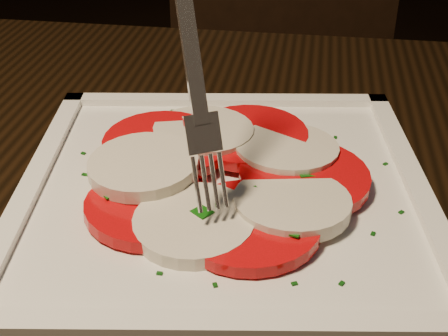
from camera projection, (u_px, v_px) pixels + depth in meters
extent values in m
cube|color=black|center=(232.00, 256.00, 0.43)|extent=(1.24, 0.87, 0.04)
cube|color=black|center=(285.00, 151.00, 1.11)|extent=(0.50, 0.50, 0.04)
cylinder|color=black|center=(183.00, 324.00, 1.09)|extent=(0.04, 0.04, 0.41)
cylinder|color=black|center=(389.00, 325.00, 1.08)|extent=(0.04, 0.04, 0.41)
cylinder|color=black|center=(193.00, 206.00, 1.39)|extent=(0.04, 0.04, 0.41)
cylinder|color=black|center=(354.00, 206.00, 1.39)|extent=(0.04, 0.04, 0.41)
cube|color=white|center=(224.00, 195.00, 0.44)|extent=(0.33, 0.33, 0.01)
cylinder|color=red|center=(154.00, 207.00, 0.41)|extent=(0.09, 0.09, 0.02)
cylinder|color=beige|center=(194.00, 224.00, 0.39)|extent=(0.08, 0.08, 0.01)
cylinder|color=red|center=(249.00, 225.00, 0.39)|extent=(0.09, 0.09, 0.01)
cylinder|color=beige|center=(292.00, 204.00, 0.41)|extent=(0.08, 0.08, 0.01)
cylinder|color=red|center=(304.00, 177.00, 0.43)|extent=(0.09, 0.09, 0.01)
cylinder|color=beige|center=(286.00, 150.00, 0.46)|extent=(0.08, 0.08, 0.01)
cylinder|color=red|center=(248.00, 136.00, 0.48)|extent=(0.09, 0.09, 0.01)
cylinder|color=beige|center=(203.00, 133.00, 0.48)|extent=(0.08, 0.08, 0.01)
cylinder|color=red|center=(164.00, 145.00, 0.46)|extent=(0.09, 0.09, 0.02)
cylinder|color=beige|center=(144.00, 166.00, 0.43)|extent=(0.08, 0.08, 0.01)
cube|color=#0F500D|center=(319.00, 173.00, 0.43)|extent=(0.03, 0.02, 0.01)
cube|color=#0F500D|center=(194.00, 207.00, 0.40)|extent=(0.03, 0.02, 0.00)
cube|color=#0F500D|center=(136.00, 164.00, 0.44)|extent=(0.04, 0.02, 0.01)
cube|color=#0F500D|center=(265.00, 205.00, 0.40)|extent=(0.04, 0.04, 0.01)
cube|color=#0F500D|center=(229.00, 144.00, 0.47)|extent=(0.04, 0.04, 0.01)
cube|color=#0F500D|center=(281.00, 191.00, 0.41)|extent=(0.03, 0.04, 0.00)
cube|color=#0F500D|center=(115.00, 181.00, 0.42)|extent=(0.04, 0.02, 0.00)
cube|color=#0F500D|center=(307.00, 162.00, 0.45)|extent=(0.02, 0.03, 0.00)
cube|color=#0F500D|center=(131.00, 187.00, 0.42)|extent=(0.04, 0.04, 0.00)
cube|color=#0F500D|center=(299.00, 221.00, 0.39)|extent=(0.02, 0.04, 0.00)
cube|color=#0A380A|center=(215.00, 285.00, 0.35)|extent=(0.00, 0.00, 0.00)
cube|color=#0A380A|center=(335.00, 137.00, 0.50)|extent=(0.00, 0.00, 0.00)
cube|color=#0A380A|center=(257.00, 112.00, 0.54)|extent=(0.00, 0.00, 0.00)
cube|color=#0A380A|center=(269.00, 124.00, 0.52)|extent=(0.00, 0.00, 0.00)
cube|color=#0A380A|center=(350.00, 182.00, 0.44)|extent=(0.00, 0.00, 0.00)
cube|color=#0A380A|center=(350.00, 160.00, 0.47)|extent=(0.00, 0.00, 0.00)
cube|color=#0A380A|center=(385.00, 164.00, 0.46)|extent=(0.00, 0.00, 0.00)
cube|color=#0A380A|center=(294.00, 284.00, 0.35)|extent=(0.00, 0.00, 0.00)
cube|color=#0A380A|center=(83.00, 153.00, 0.48)|extent=(0.00, 0.00, 0.00)
cube|color=#0A380A|center=(305.00, 140.00, 0.50)|extent=(0.00, 0.00, 0.00)
cube|color=#0A380A|center=(173.00, 111.00, 0.54)|extent=(0.00, 0.00, 0.00)
cube|color=#0A380A|center=(113.00, 128.00, 0.51)|extent=(0.00, 0.00, 0.00)
cube|color=#0A380A|center=(347.00, 158.00, 0.47)|extent=(0.00, 0.00, 0.00)
cube|color=#0A380A|center=(118.00, 153.00, 0.48)|extent=(0.00, 0.00, 0.00)
cube|color=#0A380A|center=(342.00, 283.00, 0.35)|extent=(0.00, 0.00, 0.00)
cube|color=#0A380A|center=(209.00, 119.00, 0.53)|extent=(0.00, 0.00, 0.00)
cube|color=#0A380A|center=(102.00, 223.00, 0.40)|extent=(0.00, 0.00, 0.00)
cube|color=#0A380A|center=(271.00, 121.00, 0.52)|extent=(0.00, 0.00, 0.00)
cube|color=#0A380A|center=(373.00, 234.00, 0.39)|extent=(0.00, 0.00, 0.00)
cube|color=#0A380A|center=(160.00, 273.00, 0.36)|extent=(0.00, 0.00, 0.00)
cube|color=#0A380A|center=(401.00, 212.00, 0.41)|extent=(0.00, 0.00, 0.00)
cube|color=#0A380A|center=(128.00, 137.00, 0.50)|extent=(0.00, 0.00, 0.00)
cube|color=#0A380A|center=(84.00, 175.00, 0.45)|extent=(0.00, 0.00, 0.00)
cube|color=#0A380A|center=(323.00, 135.00, 0.50)|extent=(0.00, 0.00, 0.00)
cube|color=#0A380A|center=(164.00, 116.00, 0.53)|extent=(0.00, 0.00, 0.00)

